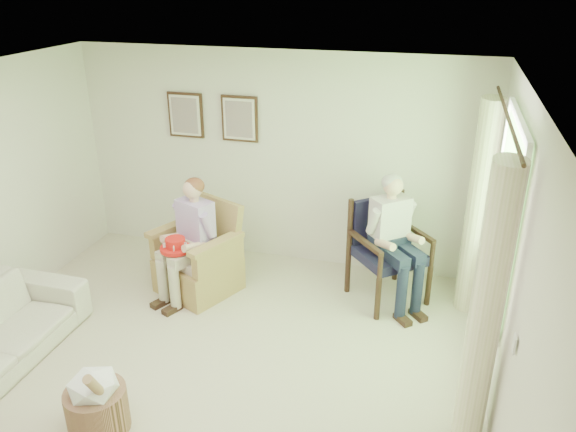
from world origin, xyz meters
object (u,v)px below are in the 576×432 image
(wood_armchair, at_px, (391,246))
(person_dark, at_px, (391,232))
(hatbox, at_px, (96,401))
(person_wicker, at_px, (191,232))
(red_hat, at_px, (176,246))
(wicker_armchair, at_px, (199,263))

(wood_armchair, distance_m, person_dark, 0.31)
(person_dark, height_order, hatbox, person_dark)
(person_wicker, xyz_separation_m, red_hat, (-0.11, -0.18, -0.09))
(wood_armchair, distance_m, red_hat, 2.35)
(person_wicker, distance_m, red_hat, 0.23)
(person_dark, xyz_separation_m, red_hat, (-2.21, -0.61, -0.17))
(wood_armchair, height_order, hatbox, wood_armchair)
(red_hat, bearing_deg, hatbox, -83.68)
(wicker_armchair, distance_m, wood_armchair, 2.18)
(wood_armchair, height_order, person_dark, person_dark)
(red_hat, height_order, hatbox, red_hat)
(person_dark, relative_size, red_hat, 4.27)
(wicker_armchair, xyz_separation_m, hatbox, (0.11, -2.24, -0.05))
(wood_armchair, distance_m, hatbox, 3.39)
(wood_armchair, bearing_deg, person_wicker, 155.36)
(wicker_armchair, xyz_separation_m, wood_armchair, (2.11, 0.47, 0.28))
(hatbox, bearing_deg, wicker_armchair, 92.70)
(person_wicker, distance_m, hatbox, 2.17)
(wicker_armchair, relative_size, person_dark, 0.72)
(wicker_armchair, xyz_separation_m, person_dark, (2.11, 0.29, 0.53))
(person_wicker, relative_size, hatbox, 1.88)
(red_hat, bearing_deg, person_dark, 15.33)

